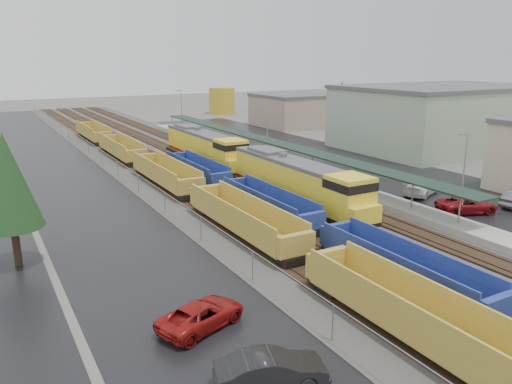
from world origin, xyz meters
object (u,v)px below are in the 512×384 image
Objects in this scene: parked_car_east_b at (467,205)px; parked_car_east_c at (422,187)px; locomotive_lead at (299,182)px; locomotive_trail at (206,148)px; well_string_blue at (402,269)px; storage_tank at (222,101)px; well_string_yellow at (198,194)px; parked_car_west_b at (271,371)px; parked_car_west_c at (201,315)px.

parked_car_east_c is at bearing 9.82° from parked_car_east_b.
locomotive_lead is 3.78× the size of parked_car_east_b.
locomotive_trail reaches higher than well_string_blue.
well_string_yellow is at bearing -117.44° from storage_tank.
locomotive_trail reaches higher than parked_car_west_b.
parked_car_west_c is (-16.50, -15.28, -1.75)m from locomotive_lead.
well_string_blue is (4.00, -21.74, -0.10)m from well_string_yellow.
locomotive_trail is at bearing -44.10° from parked_car_west_c.
well_string_yellow is (-8.00, -16.17, -1.21)m from locomotive_trail.
parked_car_east_b is (28.09, 12.35, -0.05)m from parked_car_west_b.
parked_car_west_c is 0.89× the size of parked_car_east_c.
well_string_yellow is 22.68m from parked_car_east_c.
parked_car_east_b is at bearing -49.09° from parked_car_west_b.
parked_car_east_c is (29.36, 18.73, 0.01)m from parked_car_west_b.
storage_tank is 1.16× the size of parked_car_east_c.
parked_car_east_b is (16.18, 8.00, -0.38)m from well_string_blue.
locomotive_lead reaches higher than parked_car_east_c.
locomotive_trail reaches higher than parked_car_east_b.
locomotive_lead is 13.78m from parked_car_east_c.
locomotive_lead reaches higher than parked_car_east_b.
storage_tank is at bearing 62.24° from locomotive_trail.
well_string_yellow is at bearing 76.80° from parked_car_east_b.
parked_car_west_b is 0.87× the size of parked_car_east_c.
locomotive_trail is 45.19m from parked_car_west_b.
parked_car_west_b is (-15.91, -21.26, -1.65)m from locomotive_lead.
locomotive_lead is at bearing 74.86° from parked_car_east_b.
well_string_blue is 11.95× the size of storage_tank.
well_string_blue is at bearing -117.07° from parked_car_west_c.
locomotive_trail is 63.04m from storage_tank.
parked_car_west_b is at bearing -114.79° from storage_tank.
parked_car_east_b is at bearing 26.32° from well_string_blue.
well_string_yellow reaches higher than parked_car_west_c.
parked_car_west_c is 32.55m from parked_car_east_c.
locomotive_trail is 38.14m from well_string_blue.
storage_tank is at bearing 62.56° from well_string_yellow.
storage_tank is 1.30× the size of parked_car_west_c.
locomotive_trail is at bearing 83.98° from well_string_blue.
parked_car_west_c is at bearing 22.75° from parked_car_west_b.
well_string_yellow is at bearing 0.30° from parked_car_west_b.
parked_car_east_c reaches higher than parked_car_west_c.
parked_car_west_b is 0.90× the size of parked_car_east_b.
parked_car_east_b is at bearing 147.08° from parked_car_east_c.
storage_tank is 87.43m from parked_car_east_b.
well_string_yellow is at bearing -42.55° from parked_car_west_c.
locomotive_trail is 27.15m from parked_car_east_c.
well_string_blue is 22.61m from parked_car_east_c.
well_string_yellow is 21.21× the size of parked_car_west_c.
well_string_yellow reaches higher than parked_car_east_b.
parked_car_west_b is (-7.91, -26.09, -0.44)m from well_string_yellow.
locomotive_trail is 32.34m from parked_car_east_b.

